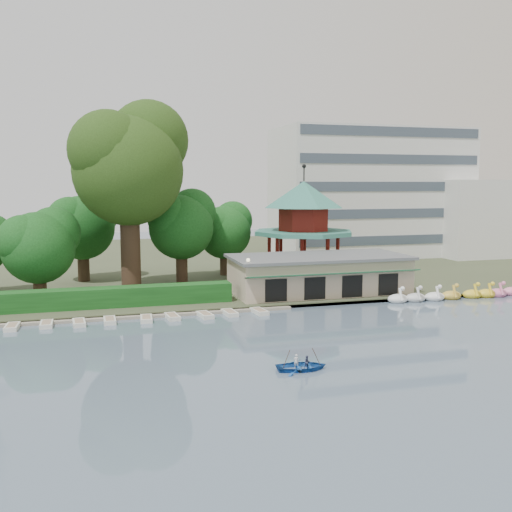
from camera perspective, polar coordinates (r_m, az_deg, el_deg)
name	(u,v)px	position (r m, az deg, el deg)	size (l,w,h in m)	color
ground_plane	(302,368)	(37.50, 4.65, -11.07)	(220.00, 220.00, 0.00)	slate
shore	(182,261)	(87.02, -7.39, -0.48)	(220.00, 70.00, 0.40)	#424930
embankment	(237,309)	(53.43, -1.87, -5.33)	(220.00, 0.60, 0.30)	gray
dock	(105,318)	(51.85, -14.89, -6.00)	(34.00, 1.60, 0.24)	gray
boathouse	(319,274)	(60.45, 6.28, -1.76)	(18.60, 9.39, 3.90)	tan
pavilion	(304,219)	(69.92, 4.77, 3.69)	(12.40, 12.40, 13.50)	tan
office_building	(388,197)	(93.95, 13.02, 5.79)	(38.00, 18.00, 20.00)	silver
hedge	(70,299)	(54.89, -18.13, -4.13)	(30.00, 2.00, 1.80)	#19511A
lamp_post	(248,272)	(54.83, -0.79, -1.61)	(0.36, 0.36, 4.28)	black
big_tree	(130,161)	(61.68, -12.53, 9.29)	(12.62, 11.76, 20.31)	#3A281C
small_trees	(104,231)	(65.46, -14.96, 2.47)	(39.53, 17.47, 10.86)	#3A281C
swan_boats	(459,295)	(62.55, 19.68, -3.68)	(15.88, 2.10, 1.92)	white
moored_rowboats	(96,322)	(50.42, -15.68, -6.33)	(29.86, 2.68, 0.36)	silver
rowboat_with_passengers	(302,363)	(36.92, 4.59, -10.59)	(4.83, 3.67, 2.01)	#194D9A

